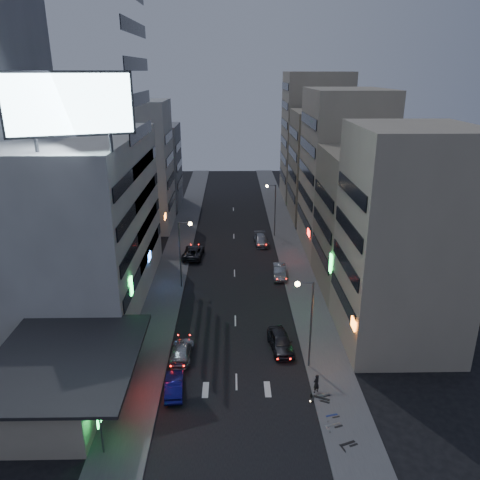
{
  "coord_description": "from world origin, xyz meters",
  "views": [
    {
      "loc": [
        -0.29,
        -28.26,
        24.21
      ],
      "look_at": [
        0.6,
        20.41,
        6.5
      ],
      "focal_mm": 35.0,
      "sensor_mm": 36.0,
      "label": 1
    }
  ],
  "objects_px": {
    "road_car_silver": "(182,351)",
    "scooter_silver_b": "(328,387)",
    "parked_car_right_far": "(261,240)",
    "scooter_silver_a": "(340,416)",
    "parked_car_left": "(193,252)",
    "road_car_blue": "(174,385)",
    "parked_car_right_near": "(281,341)",
    "person": "(316,384)",
    "parked_car_right_mid": "(280,271)",
    "scooter_black_b": "(331,393)",
    "scooter_blue": "(338,408)",
    "scooter_black_a": "(355,434)"
  },
  "relations": [
    {
      "from": "road_car_silver",
      "to": "scooter_blue",
      "type": "height_order",
      "value": "road_car_silver"
    },
    {
      "from": "road_car_blue",
      "to": "scooter_black_a",
      "type": "bearing_deg",
      "value": 152.56
    },
    {
      "from": "parked_car_right_near",
      "to": "person",
      "type": "bearing_deg",
      "value": -78.11
    },
    {
      "from": "parked_car_left",
      "to": "scooter_black_b",
      "type": "relative_size",
      "value": 2.78
    },
    {
      "from": "person",
      "to": "scooter_silver_a",
      "type": "bearing_deg",
      "value": 73.09
    },
    {
      "from": "parked_car_right_mid",
      "to": "parked_car_right_far",
      "type": "height_order",
      "value": "parked_car_right_mid"
    },
    {
      "from": "parked_car_right_near",
      "to": "road_car_silver",
      "type": "bearing_deg",
      "value": 179.86
    },
    {
      "from": "scooter_black_b",
      "to": "scooter_blue",
      "type": "bearing_deg",
      "value": -148.86
    },
    {
      "from": "parked_car_left",
      "to": "road_car_silver",
      "type": "bearing_deg",
      "value": 96.04
    },
    {
      "from": "person",
      "to": "scooter_black_a",
      "type": "xyz_separation_m",
      "value": [
        1.77,
        -5.17,
        -0.26
      ]
    },
    {
      "from": "scooter_blue",
      "to": "scooter_black_b",
      "type": "relative_size",
      "value": 0.8
    },
    {
      "from": "parked_car_left",
      "to": "road_car_blue",
      "type": "xyz_separation_m",
      "value": [
        0.64,
        -28.7,
        -0.12
      ]
    },
    {
      "from": "road_car_blue",
      "to": "scooter_blue",
      "type": "height_order",
      "value": "road_car_blue"
    },
    {
      "from": "parked_car_right_near",
      "to": "road_car_blue",
      "type": "xyz_separation_m",
      "value": [
        -9.08,
        -5.96,
        -0.15
      ]
    },
    {
      "from": "parked_car_right_mid",
      "to": "scooter_blue",
      "type": "bearing_deg",
      "value": -82.27
    },
    {
      "from": "road_car_blue",
      "to": "road_car_silver",
      "type": "relative_size",
      "value": 0.87
    },
    {
      "from": "parked_car_right_mid",
      "to": "scooter_black_b",
      "type": "relative_size",
      "value": 2.19
    },
    {
      "from": "parked_car_right_near",
      "to": "road_car_silver",
      "type": "relative_size",
      "value": 1.04
    },
    {
      "from": "parked_car_right_far",
      "to": "scooter_silver_a",
      "type": "distance_m",
      "value": 37.49
    },
    {
      "from": "road_car_silver",
      "to": "scooter_silver_b",
      "type": "height_order",
      "value": "road_car_silver"
    },
    {
      "from": "road_car_blue",
      "to": "scooter_silver_a",
      "type": "bearing_deg",
      "value": 158.76
    },
    {
      "from": "parked_car_right_far",
      "to": "road_car_silver",
      "type": "distance_m",
      "value": 30.09
    },
    {
      "from": "scooter_silver_a",
      "to": "scooter_silver_b",
      "type": "height_order",
      "value": "scooter_silver_a"
    },
    {
      "from": "person",
      "to": "scooter_black_a",
      "type": "relative_size",
      "value": 0.9
    },
    {
      "from": "scooter_blue",
      "to": "parked_car_right_far",
      "type": "bearing_deg",
      "value": -8.55
    },
    {
      "from": "road_car_blue",
      "to": "parked_car_right_mid",
      "type": "bearing_deg",
      "value": -120.11
    },
    {
      "from": "road_car_blue",
      "to": "scooter_silver_a",
      "type": "xyz_separation_m",
      "value": [
        12.41,
        -3.73,
        0.01
      ]
    },
    {
      "from": "parked_car_right_near",
      "to": "scooter_silver_b",
      "type": "xyz_separation_m",
      "value": [
        3.13,
        -6.4,
        -0.2
      ]
    },
    {
      "from": "parked_car_right_mid",
      "to": "scooter_black_a",
      "type": "relative_size",
      "value": 2.44
    },
    {
      "from": "road_car_silver",
      "to": "scooter_black_b",
      "type": "distance_m",
      "value": 13.6
    },
    {
      "from": "person",
      "to": "scooter_silver_b",
      "type": "relative_size",
      "value": 1.01
    },
    {
      "from": "parked_car_right_far",
      "to": "scooter_blue",
      "type": "distance_m",
      "value": 36.59
    },
    {
      "from": "parked_car_right_near",
      "to": "scooter_silver_a",
      "type": "bearing_deg",
      "value": -78.22
    },
    {
      "from": "parked_car_right_mid",
      "to": "person",
      "type": "relative_size",
      "value": 2.7
    },
    {
      "from": "scooter_blue",
      "to": "scooter_silver_b",
      "type": "relative_size",
      "value": 1.0
    },
    {
      "from": "parked_car_left",
      "to": "person",
      "type": "bearing_deg",
      "value": 116.52
    },
    {
      "from": "parked_car_right_near",
      "to": "scooter_black_a",
      "type": "distance_m",
      "value": 12.14
    },
    {
      "from": "parked_car_right_mid",
      "to": "scooter_silver_b",
      "type": "xyz_separation_m",
      "value": [
        1.65,
        -22.47,
        -0.11
      ]
    },
    {
      "from": "road_car_silver",
      "to": "scooter_black_a",
      "type": "distance_m",
      "value": 16.57
    },
    {
      "from": "parked_car_right_near",
      "to": "scooter_black_a",
      "type": "relative_size",
      "value": 2.66
    },
    {
      "from": "road_car_blue",
      "to": "scooter_silver_a",
      "type": "distance_m",
      "value": 12.96
    },
    {
      "from": "parked_car_right_far",
      "to": "person",
      "type": "distance_m",
      "value": 34.03
    },
    {
      "from": "parked_car_left",
      "to": "person",
      "type": "xyz_separation_m",
      "value": [
        11.9,
        -29.05,
        0.16
      ]
    },
    {
      "from": "person",
      "to": "road_car_silver",
      "type": "bearing_deg",
      "value": -60.69
    },
    {
      "from": "scooter_black_a",
      "to": "scooter_silver_a",
      "type": "xyz_separation_m",
      "value": [
        -0.62,
        1.79,
        -0.0
      ]
    },
    {
      "from": "parked_car_right_near",
      "to": "scooter_blue",
      "type": "xyz_separation_m",
      "value": [
        3.37,
        -8.78,
        -0.2
      ]
    },
    {
      "from": "parked_car_right_far",
      "to": "parked_car_right_near",
      "type": "bearing_deg",
      "value": -93.73
    },
    {
      "from": "parked_car_right_near",
      "to": "scooter_black_b",
      "type": "relative_size",
      "value": 2.38
    },
    {
      "from": "scooter_silver_a",
      "to": "scooter_silver_b",
      "type": "relative_size",
      "value": 1.11
    },
    {
      "from": "parked_car_right_far",
      "to": "road_car_blue",
      "type": "distance_m",
      "value": 34.79
    }
  ]
}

